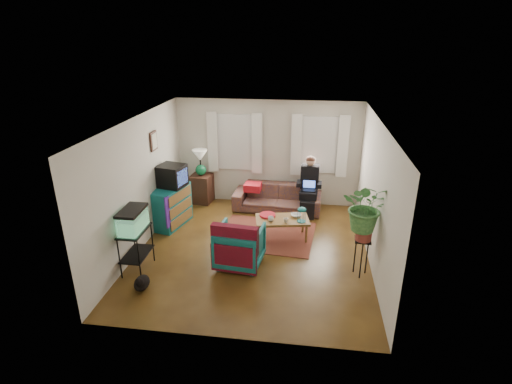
# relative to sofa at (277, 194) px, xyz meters

# --- Properties ---
(floor) EXTENTS (4.50, 5.00, 0.01)m
(floor) POSITION_rel_sofa_xyz_m (-0.30, -2.05, -0.41)
(floor) COLOR #4F2B14
(floor) RESTS_ON ground
(ceiling) EXTENTS (4.50, 5.00, 0.01)m
(ceiling) POSITION_rel_sofa_xyz_m (-0.30, -2.05, 2.19)
(ceiling) COLOR white
(ceiling) RESTS_ON wall_back
(wall_back) EXTENTS (4.50, 0.01, 2.60)m
(wall_back) POSITION_rel_sofa_xyz_m (-0.30, 0.45, 0.89)
(wall_back) COLOR silver
(wall_back) RESTS_ON floor
(wall_front) EXTENTS (4.50, 0.01, 2.60)m
(wall_front) POSITION_rel_sofa_xyz_m (-0.30, -4.55, 0.89)
(wall_front) COLOR silver
(wall_front) RESTS_ON floor
(wall_left) EXTENTS (0.01, 5.00, 2.60)m
(wall_left) POSITION_rel_sofa_xyz_m (-2.55, -2.05, 0.89)
(wall_left) COLOR silver
(wall_left) RESTS_ON floor
(wall_right) EXTENTS (0.01, 5.00, 2.60)m
(wall_right) POSITION_rel_sofa_xyz_m (1.95, -2.05, 0.89)
(wall_right) COLOR silver
(wall_right) RESTS_ON floor
(window_left) EXTENTS (1.08, 0.04, 1.38)m
(window_left) POSITION_rel_sofa_xyz_m (-1.10, 0.43, 1.14)
(window_left) COLOR white
(window_left) RESTS_ON wall_back
(window_right) EXTENTS (1.08, 0.04, 1.38)m
(window_right) POSITION_rel_sofa_xyz_m (0.95, 0.43, 1.14)
(window_right) COLOR white
(window_right) RESTS_ON wall_back
(curtains_left) EXTENTS (1.36, 0.06, 1.50)m
(curtains_left) POSITION_rel_sofa_xyz_m (-1.10, 0.35, 1.14)
(curtains_left) COLOR white
(curtains_left) RESTS_ON wall_back
(curtains_right) EXTENTS (1.36, 0.06, 1.50)m
(curtains_right) POSITION_rel_sofa_xyz_m (0.95, 0.35, 1.14)
(curtains_right) COLOR white
(curtains_right) RESTS_ON wall_back
(picture_frame) EXTENTS (0.04, 0.32, 0.40)m
(picture_frame) POSITION_rel_sofa_xyz_m (-2.51, -1.20, 1.54)
(picture_frame) COLOR #3D2616
(picture_frame) RESTS_ON wall_left
(area_rug) EXTENTS (2.14, 1.78, 0.01)m
(area_rug) POSITION_rel_sofa_xyz_m (-0.11, -1.37, -0.40)
(area_rug) COLOR brown
(area_rug) RESTS_ON floor
(sofa) EXTENTS (2.14, 0.94, 0.82)m
(sofa) POSITION_rel_sofa_xyz_m (0.00, 0.00, 0.00)
(sofa) COLOR brown
(sofa) RESTS_ON floor
(seated_person) EXTENTS (0.56, 0.67, 1.25)m
(seated_person) POSITION_rel_sofa_xyz_m (0.76, -0.04, 0.22)
(seated_person) COLOR black
(seated_person) RESTS_ON sofa
(side_table) EXTENTS (0.56, 0.56, 0.73)m
(side_table) POSITION_rel_sofa_xyz_m (-1.95, 0.22, -0.05)
(side_table) COLOR #381E15
(side_table) RESTS_ON floor
(table_lamp) EXTENTS (0.42, 0.42, 0.66)m
(table_lamp) POSITION_rel_sofa_xyz_m (-1.95, 0.22, 0.63)
(table_lamp) COLOR white
(table_lamp) RESTS_ON side_table
(dresser) EXTENTS (0.73, 1.09, 0.90)m
(dresser) POSITION_rel_sofa_xyz_m (-2.29, -1.16, 0.04)
(dresser) COLOR #105865
(dresser) RESTS_ON floor
(crt_tv) EXTENTS (0.66, 0.62, 0.48)m
(crt_tv) POSITION_rel_sofa_xyz_m (-2.24, -1.06, 0.73)
(crt_tv) COLOR black
(crt_tv) RESTS_ON dresser
(aquarium_stand) EXTENTS (0.40, 0.72, 0.80)m
(aquarium_stand) POSITION_rel_sofa_xyz_m (-2.30, -3.01, -0.01)
(aquarium_stand) COLOR black
(aquarium_stand) RESTS_ON floor
(aquarium) EXTENTS (0.36, 0.65, 0.42)m
(aquarium) POSITION_rel_sofa_xyz_m (-2.30, -3.01, 0.60)
(aquarium) COLOR #7FD899
(aquarium) RESTS_ON aquarium_stand
(black_cat) EXTENTS (0.31, 0.41, 0.32)m
(black_cat) POSITION_rel_sofa_xyz_m (-1.98, -3.61, -0.25)
(black_cat) COLOR black
(black_cat) RESTS_ON floor
(armchair) EXTENTS (0.90, 0.85, 0.84)m
(armchair) POSITION_rel_sofa_xyz_m (-0.47, -2.58, 0.01)
(armchair) COLOR #105661
(armchair) RESTS_ON floor
(serape_throw) EXTENTS (0.86, 0.29, 0.69)m
(serape_throw) POSITION_rel_sofa_xyz_m (-0.51, -2.90, 0.19)
(serape_throw) COLOR #9E0A0A
(serape_throw) RESTS_ON armchair
(coffee_table) EXTENTS (1.19, 0.78, 0.45)m
(coffee_table) POSITION_rel_sofa_xyz_m (0.23, -1.46, -0.18)
(coffee_table) COLOR brown
(coffee_table) RESTS_ON floor
(cup_a) EXTENTS (0.14, 0.14, 0.10)m
(cup_a) POSITION_rel_sofa_xyz_m (0.00, -1.61, 0.09)
(cup_a) COLOR white
(cup_a) RESTS_ON coffee_table
(cup_b) EXTENTS (0.12, 0.12, 0.09)m
(cup_b) POSITION_rel_sofa_xyz_m (0.31, -1.63, 0.09)
(cup_b) COLOR beige
(cup_b) RESTS_ON coffee_table
(bowl) EXTENTS (0.25, 0.25, 0.05)m
(bowl) POSITION_rel_sofa_xyz_m (0.51, -1.31, 0.07)
(bowl) COLOR white
(bowl) RESTS_ON coffee_table
(snack_tray) EXTENTS (0.39, 0.39, 0.04)m
(snack_tray) POSITION_rel_sofa_xyz_m (-0.09, -1.37, 0.06)
(snack_tray) COLOR #B21414
(snack_tray) RESTS_ON coffee_table
(birdcage) EXTENTS (0.21, 0.21, 0.32)m
(birdcage) POSITION_rel_sofa_xyz_m (0.63, -1.54, 0.20)
(birdcage) COLOR #115B6B
(birdcage) RESTS_ON coffee_table
(plant_stand) EXTENTS (0.32, 0.32, 0.71)m
(plant_stand) POSITION_rel_sofa_xyz_m (1.72, -2.64, -0.06)
(plant_stand) COLOR black
(plant_stand) RESTS_ON floor
(potted_plant) EXTENTS (0.86, 0.76, 0.90)m
(potted_plant) POSITION_rel_sofa_xyz_m (1.72, -2.64, 0.79)
(potted_plant) COLOR #599947
(potted_plant) RESTS_ON plant_stand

